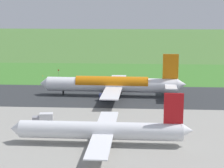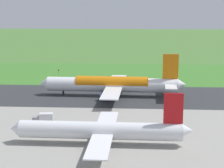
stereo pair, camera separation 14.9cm
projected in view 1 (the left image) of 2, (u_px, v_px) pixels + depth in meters
ground_plane at (85, 96)px, 149.50m from camera, size 800.00×800.00×0.00m
runway_asphalt at (85, 95)px, 149.49m from camera, size 600.00×36.24×0.06m
apron_concrete at (52, 152)px, 92.53m from camera, size 440.00×110.00×0.05m
grass_verge_foreground at (96, 76)px, 189.81m from camera, size 600.00×80.00×0.04m
airliner_main at (113, 84)px, 147.98m from camera, size 54.06×44.16×15.88m
airliner_parked_mid at (101, 130)px, 97.14m from camera, size 44.28×36.14×12.96m
service_truck_baggage at (44, 118)px, 115.62m from camera, size 6.07×3.09×2.65m
no_stopping_sign at (59, 72)px, 190.50m from camera, size 0.60×0.10×2.90m
traffic_cone_orange at (43, 76)px, 189.55m from camera, size 0.40×0.40×0.55m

